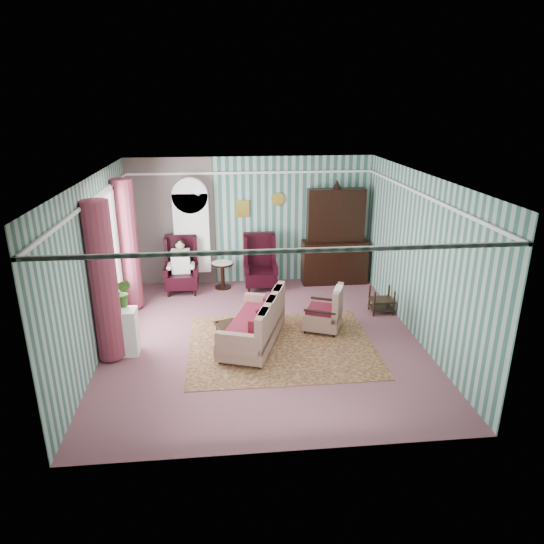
{
  "coord_description": "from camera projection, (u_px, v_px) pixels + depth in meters",
  "views": [
    {
      "loc": [
        -0.63,
        -7.81,
        4.04
      ],
      "look_at": [
        0.23,
        0.6,
        1.05
      ],
      "focal_mm": 32.0,
      "sensor_mm": 36.0,
      "label": 1
    }
  ],
  "objects": [
    {
      "name": "floor",
      "position": [
        263.0,
        338.0,
        8.73
      ],
      "size": [
        6.0,
        6.0,
        0.0
      ],
      "primitive_type": "plane",
      "color": "#854D59",
      "rests_on": "ground"
    },
    {
      "name": "potted_plant_b",
      "position": [
        123.0,
        293.0,
        8.01
      ],
      "size": [
        0.3,
        0.26,
        0.48
      ],
      "primitive_type": "imported",
      "rotation": [
        0.0,
        0.0,
        -0.2
      ],
      "color": "#285B1C",
      "rests_on": "plant_stand"
    },
    {
      "name": "seated_woman",
      "position": [
        181.0,
        267.0,
        10.68
      ],
      "size": [
        0.44,
        0.4,
        1.18
      ],
      "primitive_type": null,
      "color": "beige",
      "rests_on": "floor"
    },
    {
      "name": "coffee_table",
      "position": [
        242.0,
        333.0,
        8.46
      ],
      "size": [
        0.99,
        0.76,
        0.42
      ],
      "primitive_type": "cube",
      "rotation": [
        0.0,
        0.0,
        0.34
      ],
      "color": "black",
      "rests_on": "floor"
    },
    {
      "name": "nest_table",
      "position": [
        382.0,
        300.0,
        9.72
      ],
      "size": [
        0.45,
        0.38,
        0.54
      ],
      "primitive_type": "cube",
      "color": "black",
      "rests_on": "floor"
    },
    {
      "name": "round_side_table",
      "position": [
        223.0,
        275.0,
        11.0
      ],
      "size": [
        0.5,
        0.5,
        0.6
      ],
      "primitive_type": "cylinder",
      "color": "black",
      "rests_on": "floor"
    },
    {
      "name": "potted_plant_a",
      "position": [
        110.0,
        300.0,
        7.8
      ],
      "size": [
        0.46,
        0.41,
        0.44
      ],
      "primitive_type": "imported",
      "rotation": [
        0.0,
        0.0,
        0.2
      ],
      "color": "#204C17",
      "rests_on": "plant_stand"
    },
    {
      "name": "wingback_left",
      "position": [
        181.0,
        265.0,
        10.67
      ],
      "size": [
        0.76,
        0.8,
        1.25
      ],
      "primitive_type": "cube",
      "color": "black",
      "rests_on": "floor"
    },
    {
      "name": "plant_stand",
      "position": [
        121.0,
        332.0,
        8.08
      ],
      "size": [
        0.55,
        0.35,
        0.8
      ],
      "primitive_type": "cube",
      "color": "silver",
      "rests_on": "floor"
    },
    {
      "name": "wingback_right",
      "position": [
        260.0,
        263.0,
        10.83
      ],
      "size": [
        0.76,
        0.8,
        1.25
      ],
      "primitive_type": "cube",
      "color": "black",
      "rests_on": "floor"
    },
    {
      "name": "potted_plant_c",
      "position": [
        111.0,
        298.0,
        7.97
      ],
      "size": [
        0.21,
        0.21,
        0.36
      ],
      "primitive_type": "imported",
      "rotation": [
        0.0,
        0.0,
        -0.06
      ],
      "color": "#29581B",
      "rests_on": "plant_stand"
    },
    {
      "name": "dresser_hutch",
      "position": [
        335.0,
        234.0,
        11.07
      ],
      "size": [
        1.5,
        0.56,
        2.36
      ],
      "primitive_type": "cube",
      "color": "black",
      "rests_on": "floor"
    },
    {
      "name": "bookcase",
      "position": [
        192.0,
        239.0,
        10.89
      ],
      "size": [
        0.8,
        0.28,
        2.24
      ],
      "primitive_type": "cube",
      "color": "white",
      "rests_on": "floor"
    },
    {
      "name": "floral_armchair",
      "position": [
        323.0,
        308.0,
        8.92
      ],
      "size": [
        1.03,
        0.97,
        0.89
      ],
      "primitive_type": "cube",
      "rotation": [
        0.0,
        0.0,
        1.18
      ],
      "color": "beige",
      "rests_on": "floor"
    },
    {
      "name": "rug",
      "position": [
        281.0,
        345.0,
        8.47
      ],
      "size": [
        3.2,
        2.6,
        0.01
      ],
      "primitive_type": "cube",
      "color": "#4E221A",
      "rests_on": "floor"
    },
    {
      "name": "sofa",
      "position": [
        252.0,
        315.0,
        8.36
      ],
      "size": [
        1.48,
        2.01,
        1.11
      ],
      "primitive_type": "cube",
      "rotation": [
        0.0,
        0.0,
        1.24
      ],
      "color": "#B9B38F",
      "rests_on": "floor"
    },
    {
      "name": "room_shell",
      "position": [
        225.0,
        229.0,
        8.17
      ],
      "size": [
        5.53,
        6.02,
        2.91
      ],
      "color": "#37655D",
      "rests_on": "ground"
    }
  ]
}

